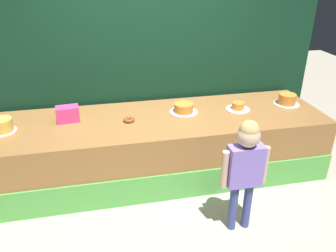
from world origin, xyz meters
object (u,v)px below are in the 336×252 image
Objects in this scene: child_figure at (245,162)px; cake_far_left at (2,126)px; cake_center_right at (238,107)px; cake_far_right at (287,100)px; pink_box at (68,114)px; cake_center_left at (184,108)px; donut at (129,120)px.

child_figure is 4.17× the size of cake_far_left.
cake_far_right reaches higher than cake_center_right.
cake_far_right reaches higher than pink_box.
cake_center_left is 1.16× the size of cake_center_right.
child_figure reaches higher than pink_box.
cake_far_left reaches higher than cake_center_right.
cake_far_left reaches higher than donut.
child_figure reaches higher than cake_far_left.
pink_box is at bearing 178.79° from cake_far_right.
cake_center_left reaches higher than donut.
pink_box reaches higher than cake_center_right.
cake_center_right is (0.40, 1.15, 0.03)m from child_figure.
donut is 0.43× the size of cake_center_right.
cake_far_left is at bearing -168.83° from pink_box.
pink_box reaches higher than cake_center_left.
cake_center_right is (0.67, -0.05, -0.02)m from cake_center_left.
pink_box is (-1.62, 1.24, 0.09)m from child_figure.
donut is (0.67, -0.15, -0.07)m from pink_box.
cake_far_right is (1.35, -0.02, 0.01)m from cake_center_left.
child_figure reaches higher than cake_center_left.
pink_box is at bearing 142.52° from child_figure.
donut is 0.45× the size of cake_far_left.
pink_box is at bearing 11.17° from cake_far_left.
cake_center_left is (0.67, 0.12, 0.03)m from donut.
cake_far_left is 2.02m from cake_center_left.
cake_center_right is (2.70, 0.05, -0.03)m from cake_far_left.
child_figure is 1.24m from cake_center_left.
pink_box is 0.69m from cake_far_left.
pink_box is 0.69m from donut.
child_figure is at bearing -109.31° from cake_center_right.
cake_far_right is at bearing 2.74° from donut.
child_figure is at bearing -25.79° from cake_far_left.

